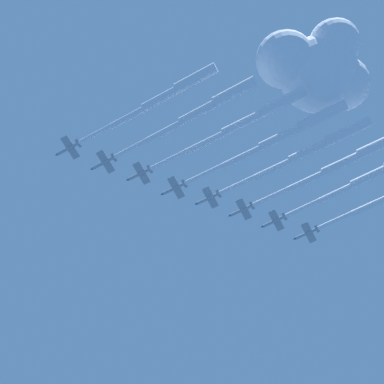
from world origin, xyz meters
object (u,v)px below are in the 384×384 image
Objects in this scene: jet_port_mid at (284,135)px; jet_port_inner at (200,111)px; jet_starboard_inner at (245,121)px; jet_port_outer at (344,162)px; jet_lead at (163,97)px; jet_starboard_mid at (312,149)px; jet_starboard_outer at (372,175)px.

jet_port_inner is at bearing 166.44° from jet_port_mid.
jet_port_outer is at bearing -6.96° from jet_starboard_inner.
jet_lead is 0.96× the size of jet_starboard_mid.
jet_starboard_outer is at bearing -4.57° from jet_port_mid.
jet_starboard_mid is 1.01× the size of jet_port_outer.
jet_port_inner is 0.94× the size of jet_starboard_inner.
jet_port_inner is at bearing 164.49° from jet_starboard_inner.
jet_starboard_inner is at bearing 173.04° from jet_port_outer.
jet_port_inner is at bearing 170.05° from jet_starboard_mid.
jet_lead is 41.53m from jet_port_mid.
jet_port_outer is at bearing -4.53° from jet_port_mid.
jet_port_mid is at bearing 175.43° from jet_starboard_outer.
jet_starboard_outer is (23.45, -2.60, 0.29)m from jet_starboard_mid.
jet_lead is 0.96× the size of jet_port_outer.
jet_lead is 65.03m from jet_port_outer.
jet_lead reaches higher than jet_port_mid.
jet_port_inner is 0.93× the size of jet_port_mid.
jet_starboard_outer reaches higher than jet_starboard_mid.
jet_starboard_inner reaches higher than jet_port_inner.
jet_starboard_mid is (11.51, -0.20, 1.80)m from jet_port_mid.
jet_lead is 28.23m from jet_starboard_inner.
jet_lead is at bearing 170.99° from jet_starboard_outer.
jet_lead is at bearing 169.78° from jet_starboard_mid.
jet_starboard_outer reaches higher than jet_port_mid.
jet_starboard_inner is (27.45, -6.57, -0.47)m from jet_lead.
jet_starboard_mid is 23.60m from jet_starboard_outer.
jet_port_mid is at bearing 179.01° from jet_starboard_mid.
jet_starboard_mid is (39.28, -6.89, 0.95)m from jet_port_inner.
jet_starboard_inner is at bearing -13.46° from jet_lead.
jet_starboard_inner is 0.98× the size of jet_port_mid.
jet_starboard_inner is 1.03× the size of jet_starboard_mid.
jet_port_mid is 35.14m from jet_starboard_outer.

